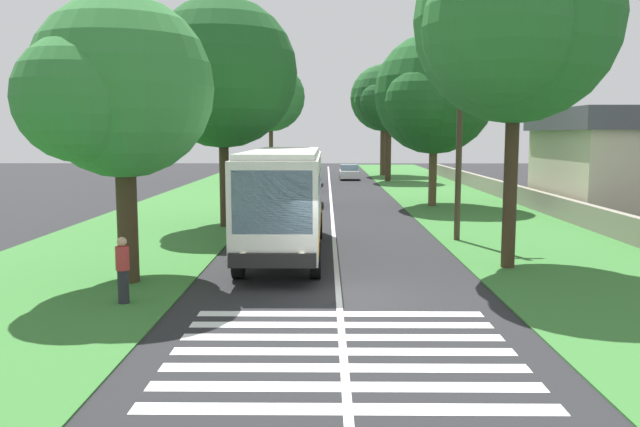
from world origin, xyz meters
TOP-DOWN VIEW (x-y plane):
  - ground at (0.00, 0.00)m, footprint 160.00×160.00m
  - grass_verge_left at (15.00, 8.20)m, footprint 120.00×8.00m
  - grass_verge_right at (15.00, -8.20)m, footprint 120.00×8.00m
  - centre_line at (15.00, 0.00)m, footprint 110.00×0.16m
  - coach_bus at (6.04, 1.80)m, footprint 11.16×2.62m
  - zebra_crossing at (-4.44, 0.00)m, footprint 5.85×6.80m
  - trailing_car_0 at (22.12, 1.52)m, footprint 4.30×1.78m
  - trailing_car_1 at (31.83, 1.78)m, footprint 4.30×1.78m
  - trailing_car_2 at (38.12, 1.62)m, footprint 4.30×1.78m
  - trailing_car_3 at (45.15, -1.90)m, footprint 4.30×1.78m
  - roadside_tree_left_1 at (13.15, 5.14)m, footprint 8.06×6.78m
  - roadside_tree_left_2 at (1.59, 6.16)m, footprint 6.28×5.10m
  - roadside_tree_left_3 at (43.29, 5.55)m, footprint 7.39×6.30m
  - roadside_tree_right_0 at (3.63, -5.31)m, footprint 7.70×6.33m
  - roadside_tree_right_1 at (21.82, -5.89)m, footprint 8.18×7.06m
  - roadside_tree_right_2 at (42.64, -5.25)m, footprint 7.32×6.04m
  - roadside_tree_right_3 at (51.15, -5.48)m, footprint 8.00×6.86m
  - utility_pole at (9.04, -4.96)m, footprint 0.24×1.40m
  - roadside_wall at (20.00, -11.60)m, footprint 70.00×0.40m
  - pedestrian at (-0.92, 5.45)m, footprint 0.34×0.34m

SIDE VIEW (x-z plane):
  - ground at x=0.00m, z-range 0.00..0.00m
  - zebra_crossing at x=-4.44m, z-range 0.00..0.01m
  - centre_line at x=15.00m, z-range 0.00..0.01m
  - grass_verge_left at x=15.00m, z-range 0.00..0.04m
  - grass_verge_right at x=15.00m, z-range 0.00..0.04m
  - roadside_wall at x=20.00m, z-range 0.04..1.13m
  - trailing_car_0 at x=22.12m, z-range -0.05..1.38m
  - trailing_car_1 at x=31.83m, z-range -0.05..1.38m
  - trailing_car_2 at x=38.12m, z-range -0.05..1.38m
  - trailing_car_3 at x=45.15m, z-range -0.05..1.38m
  - pedestrian at x=-0.92m, z-range 0.06..1.75m
  - coach_bus at x=6.04m, z-range 0.28..4.01m
  - utility_pole at x=9.04m, z-range 0.18..8.71m
  - roadside_tree_left_2 at x=1.59m, z-range 1.37..9.47m
  - roadside_tree_right_1 at x=21.82m, z-range 1.40..11.54m
  - roadside_tree_left_1 at x=13.15m, z-range 1.66..12.05m
  - roadside_tree_right_2 at x=42.64m, z-range 2.13..12.74m
  - roadside_tree_left_3 at x=43.29m, z-range 2.13..12.95m
  - roadside_tree_right_0 at x=3.63m, z-range 2.13..13.02m
  - roadside_tree_right_3 at x=51.15m, z-range 2.15..13.59m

